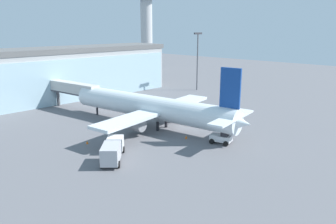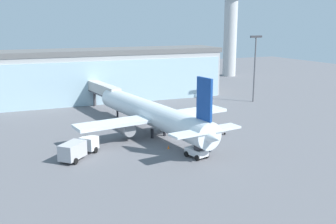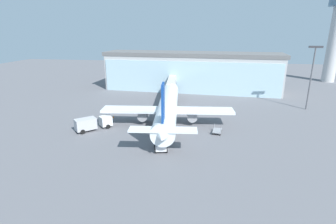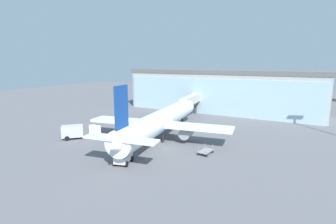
% 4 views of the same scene
% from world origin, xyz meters
% --- Properties ---
extents(ground, '(240.00, 240.00, 0.00)m').
position_xyz_m(ground, '(0.00, 0.00, 0.00)').
color(ground, slate).
extents(terminal_building, '(58.46, 15.45, 12.57)m').
position_xyz_m(terminal_building, '(-0.01, 38.18, 6.28)').
color(terminal_building, '#ABABAB').
rests_on(terminal_building, ground).
extents(jet_bridge, '(3.72, 14.81, 5.89)m').
position_xyz_m(jet_bridge, '(-4.83, 26.22, 4.52)').
color(jet_bridge, beige).
rests_on(jet_bridge, ground).
extents(control_tower, '(8.72, 8.72, 32.43)m').
position_xyz_m(control_tower, '(52.14, 62.03, 19.60)').
color(control_tower, '#BCBCBC').
rests_on(control_tower, ground).
extents(apron_light_mast, '(3.20, 0.40, 15.90)m').
position_xyz_m(apron_light_mast, '(31.03, 20.06, 9.63)').
color(apron_light_mast, '#59595E').
rests_on(apron_light_mast, ground).
extents(airplane, '(28.23, 37.40, 11.66)m').
position_xyz_m(airplane, '(-2.46, 4.38, 3.58)').
color(airplane, white).
rests_on(airplane, ground).
extents(catering_truck, '(6.82, 6.61, 2.65)m').
position_xyz_m(catering_truck, '(-16.87, -2.47, 1.47)').
color(catering_truck, silver).
rests_on(catering_truck, ground).
extents(baggage_cart, '(1.96, 2.99, 1.50)m').
position_xyz_m(baggage_cart, '(8.21, -0.14, 0.50)').
color(baggage_cart, gray).
rests_on(baggage_cart, ground).
extents(pushback_tug, '(2.82, 3.54, 2.30)m').
position_xyz_m(pushback_tug, '(-1.37, -9.57, 0.97)').
color(pushback_tug, silver).
rests_on(pushback_tug, ground).
extents(safety_cone_nose, '(0.36, 0.36, 0.55)m').
position_xyz_m(safety_cone_nose, '(-3.38, -4.18, 0.28)').
color(safety_cone_nose, orange).
rests_on(safety_cone_nose, ground).
extents(safety_cone_wingtip, '(0.36, 0.36, 0.55)m').
position_xyz_m(safety_cone_wingtip, '(-15.47, 5.55, 0.28)').
color(safety_cone_wingtip, orange).
rests_on(safety_cone_wingtip, ground).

